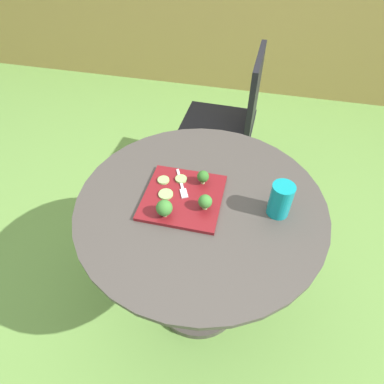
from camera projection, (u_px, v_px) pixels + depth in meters
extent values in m
plane|color=#669342|center=(198.00, 296.00, 1.70)|extent=(12.00, 12.00, 0.00)
cube|color=#A8894C|center=(255.00, 16.00, 2.75)|extent=(8.00, 0.08, 1.33)
cylinder|color=#423D38|center=(201.00, 203.00, 1.17)|extent=(0.91, 0.91, 0.02)
cylinder|color=#423D38|center=(199.00, 256.00, 1.43)|extent=(0.06, 0.06, 0.68)
cylinder|color=#423D38|center=(198.00, 294.00, 1.69)|extent=(0.44, 0.44, 0.04)
cube|color=black|center=(217.00, 125.00, 2.03)|extent=(0.45, 0.45, 0.03)
cube|color=black|center=(254.00, 95.00, 1.82)|extent=(0.04, 0.42, 0.45)
cylinder|color=black|center=(196.00, 133.00, 2.34)|extent=(0.02, 0.02, 0.43)
cylinder|color=black|center=(183.00, 165.00, 2.10)|extent=(0.02, 0.02, 0.43)
cylinder|color=black|center=(246.00, 141.00, 2.28)|extent=(0.02, 0.02, 0.43)
cylinder|color=black|center=(238.00, 174.00, 2.04)|extent=(0.02, 0.02, 0.43)
cube|color=maroon|center=(183.00, 197.00, 1.17)|extent=(0.28, 0.28, 0.01)
cylinder|color=#0F8C93|center=(281.00, 200.00, 1.09)|extent=(0.08, 0.08, 0.13)
cylinder|color=#0D777D|center=(279.00, 204.00, 1.10)|extent=(0.07, 0.07, 0.09)
cube|color=silver|center=(180.00, 179.00, 1.23)|extent=(0.06, 0.10, 0.00)
cube|color=silver|center=(184.00, 193.00, 1.17)|extent=(0.04, 0.05, 0.00)
cylinder|color=#99B770|center=(165.00, 214.00, 1.10)|extent=(0.02, 0.02, 0.01)
sphere|color=#38752D|center=(164.00, 208.00, 1.08)|extent=(0.06, 0.06, 0.06)
cylinder|color=#99B770|center=(203.00, 181.00, 1.21)|extent=(0.02, 0.02, 0.01)
sphere|color=#2D6623|center=(203.00, 176.00, 1.19)|extent=(0.04, 0.04, 0.04)
cylinder|color=#99B770|center=(205.00, 207.00, 1.12)|extent=(0.02, 0.02, 0.01)
sphere|color=#38752D|center=(205.00, 201.00, 1.10)|extent=(0.05, 0.05, 0.05)
cylinder|color=#8EB766|center=(166.00, 194.00, 1.17)|extent=(0.05, 0.05, 0.01)
cylinder|color=#8EB766|center=(181.00, 179.00, 1.22)|extent=(0.04, 0.04, 0.01)
cylinder|color=#8EB766|center=(163.00, 180.00, 1.22)|extent=(0.04, 0.04, 0.01)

